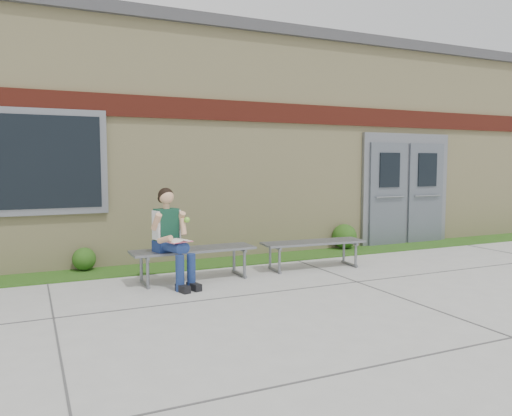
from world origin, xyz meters
name	(u,v)px	position (x,y,z in m)	size (l,w,h in m)	color
ground	(315,299)	(0.00, 0.00, 0.00)	(80.00, 80.00, 0.00)	#9E9E99
grass_strip	(236,261)	(0.00, 2.60, 0.01)	(16.00, 0.80, 0.02)	#224D14
school_building	(179,145)	(0.00, 5.99, 2.10)	(16.20, 6.22, 4.20)	beige
bench_left	(194,256)	(-1.07, 1.58, 0.36)	(1.79, 0.52, 0.46)	slate
bench_right	(313,247)	(0.93, 1.58, 0.34)	(1.71, 0.58, 0.44)	slate
girl	(172,235)	(-1.44, 1.39, 0.71)	(0.54, 0.83, 1.35)	navy
shrub_mid	(84,259)	(-2.45, 2.85, 0.20)	(0.36, 0.36, 0.36)	#224D14
shrub_east	(344,236)	(2.40, 2.85, 0.26)	(0.48, 0.48, 0.48)	#224D14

